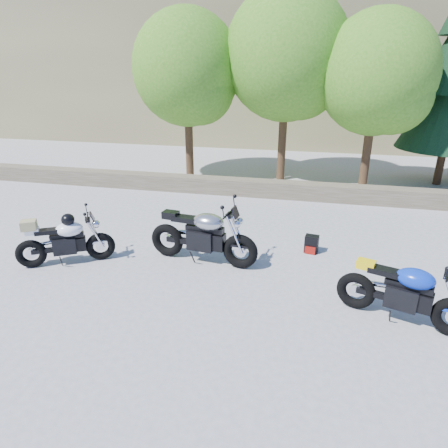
{
  "coord_description": "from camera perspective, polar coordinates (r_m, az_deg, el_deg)",
  "views": [
    {
      "loc": [
        1.93,
        -6.63,
        3.85
      ],
      "look_at": [
        0.2,
        1.0,
        0.75
      ],
      "focal_mm": 32.0,
      "sensor_mm": 36.0,
      "label": 1
    }
  ],
  "objects": [
    {
      "name": "tree_decid_right",
      "position": [
        13.68,
        21.44,
        18.76
      ],
      "size": [
        3.54,
        3.54,
        5.41
      ],
      "color": "#382314",
      "rests_on": "ground"
    },
    {
      "name": "backpack",
      "position": [
        9.02,
        12.39,
        -2.84
      ],
      "size": [
        0.32,
        0.29,
        0.39
      ],
      "rotation": [
        0.0,
        0.0,
        -0.16
      ],
      "color": "black",
      "rests_on": "ground"
    },
    {
      "name": "stone_wall",
      "position": [
        12.8,
        3.61,
        5.24
      ],
      "size": [
        22.0,
        0.55,
        0.5
      ],
      "primitive_type": "cube",
      "color": "brown",
      "rests_on": "ground"
    },
    {
      "name": "hillside",
      "position": [
        34.84,
        16.29,
        26.87
      ],
      "size": [
        80.0,
        30.0,
        15.0
      ],
      "primitive_type": "cube",
      "color": "brown",
      "rests_on": "ground"
    },
    {
      "name": "blue_bike",
      "position": [
        6.99,
        24.43,
        -9.0
      ],
      "size": [
        2.05,
        0.91,
        1.06
      ],
      "rotation": [
        0.0,
        0.0,
        -0.33
      ],
      "color": "black",
      "rests_on": "ground"
    },
    {
      "name": "white_bike",
      "position": [
        8.82,
        -21.82,
        -2.1
      ],
      "size": [
        1.8,
        1.07,
        1.09
      ],
      "rotation": [
        0.0,
        0.0,
        0.5
      ],
      "color": "black",
      "rests_on": "ground"
    },
    {
      "name": "silver_bike",
      "position": [
        8.25,
        -2.99,
        -1.75
      ],
      "size": [
        2.39,
        0.76,
        1.2
      ],
      "rotation": [
        0.0,
        0.0,
        -0.13
      ],
      "color": "black",
      "rests_on": "ground"
    },
    {
      "name": "tree_decid_left",
      "position": [
        14.43,
        -4.97,
        20.69
      ],
      "size": [
        3.67,
        3.67,
        5.62
      ],
      "color": "#382314",
      "rests_on": "ground"
    },
    {
      "name": "ground",
      "position": [
        7.9,
        -3.05,
        -7.56
      ],
      "size": [
        90.0,
        90.0,
        0.0
      ],
      "primitive_type": "plane",
      "color": "gray",
      "rests_on": "ground"
    },
    {
      "name": "tree_decid_mid",
      "position": [
        14.2,
        9.35,
        22.12
      ],
      "size": [
        4.08,
        4.08,
        6.24
      ],
      "color": "#382314",
      "rests_on": "ground"
    }
  ]
}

